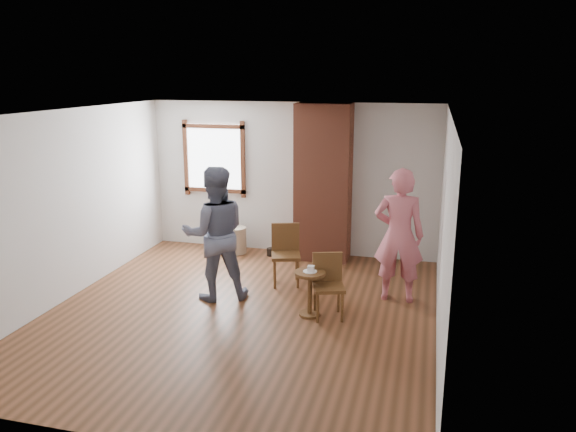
# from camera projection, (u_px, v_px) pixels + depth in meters

# --- Properties ---
(ground) EXTENTS (5.50, 5.50, 0.00)m
(ground) POSITION_uv_depth(u_px,v_px,m) (240.00, 313.00, 7.38)
(ground) COLOR brown
(ground) RESTS_ON ground
(room_shell) EXTENTS (5.04, 5.52, 2.62)m
(room_shell) POSITION_uv_depth(u_px,v_px,m) (248.00, 170.00, 7.51)
(room_shell) COLOR silver
(room_shell) RESTS_ON ground
(brick_chimney) EXTENTS (0.90, 0.50, 2.60)m
(brick_chimney) POSITION_uv_depth(u_px,v_px,m) (323.00, 183.00, 9.25)
(brick_chimney) COLOR #964C35
(brick_chimney) RESTS_ON ground
(stoneware_crock) EXTENTS (0.46, 0.46, 0.46)m
(stoneware_crock) POSITION_uv_depth(u_px,v_px,m) (236.00, 240.00, 9.79)
(stoneware_crock) COLOR tan
(stoneware_crock) RESTS_ON ground
(dark_pot) EXTENTS (0.17, 0.17, 0.13)m
(dark_pot) POSITION_uv_depth(u_px,v_px,m) (271.00, 252.00, 9.68)
(dark_pot) COLOR black
(dark_pot) RESTS_ON ground
(dining_chair_left) EXTENTS (0.52, 0.52, 0.89)m
(dining_chair_left) POSITION_uv_depth(u_px,v_px,m) (286.00, 251.00, 8.34)
(dining_chair_left) COLOR brown
(dining_chair_left) RESTS_ON ground
(dining_chair_right) EXTENTS (0.48, 0.48, 0.82)m
(dining_chair_right) POSITION_uv_depth(u_px,v_px,m) (328.00, 282.00, 7.21)
(dining_chair_right) COLOR brown
(dining_chair_right) RESTS_ON ground
(side_table) EXTENTS (0.40, 0.40, 0.60)m
(side_table) POSITION_uv_depth(u_px,v_px,m) (310.00, 286.00, 7.22)
(side_table) COLOR brown
(side_table) RESTS_ON ground
(cake_plate) EXTENTS (0.18, 0.18, 0.01)m
(cake_plate) POSITION_uv_depth(u_px,v_px,m) (310.00, 271.00, 7.17)
(cake_plate) COLOR white
(cake_plate) RESTS_ON side_table
(cake_slice) EXTENTS (0.08, 0.07, 0.06)m
(cake_slice) POSITION_uv_depth(u_px,v_px,m) (311.00, 269.00, 7.16)
(cake_slice) COLOR white
(cake_slice) RESTS_ON cake_plate
(man) EXTENTS (1.12, 1.03, 1.86)m
(man) POSITION_uv_depth(u_px,v_px,m) (215.00, 234.00, 7.67)
(man) COLOR #131535
(man) RESTS_ON ground
(person_pink) EXTENTS (0.68, 0.46, 1.86)m
(person_pink) POSITION_uv_depth(u_px,v_px,m) (399.00, 235.00, 7.60)
(person_pink) COLOR #CF6773
(person_pink) RESTS_ON ground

